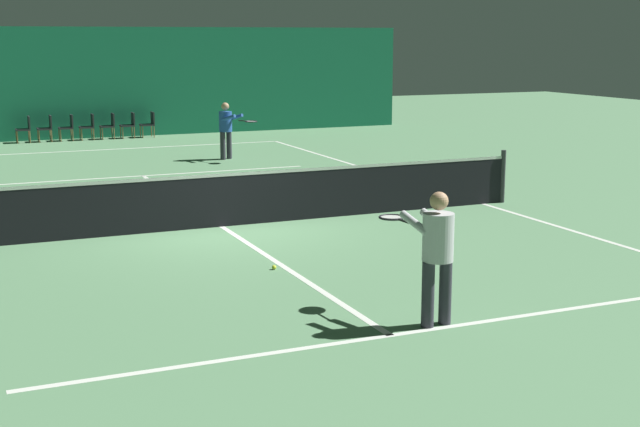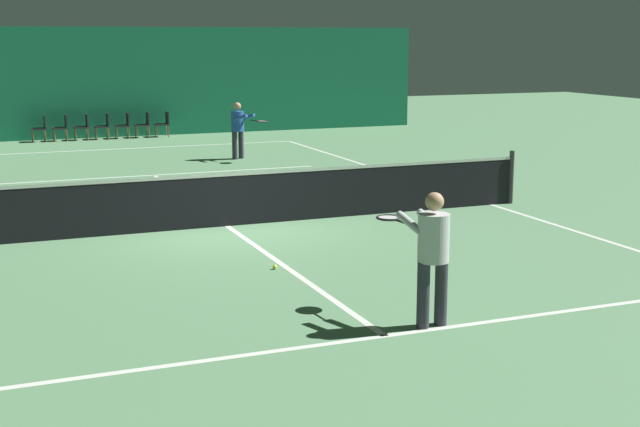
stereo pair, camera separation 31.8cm
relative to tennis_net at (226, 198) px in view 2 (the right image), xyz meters
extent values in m
plane|color=#56845B|center=(0.00, 0.00, -0.51)|extent=(60.00, 60.00, 0.00)
cube|color=#196B4C|center=(0.00, 15.27, 1.31)|extent=(23.00, 0.12, 3.63)
cube|color=silver|center=(0.00, 11.90, -0.51)|extent=(11.00, 0.10, 0.00)
cube|color=silver|center=(0.00, 6.40, -0.51)|extent=(8.25, 0.10, 0.00)
cube|color=silver|center=(0.00, -6.40, -0.51)|extent=(8.25, 0.10, 0.00)
cube|color=silver|center=(5.50, 0.00, -0.51)|extent=(0.10, 23.80, 0.00)
cube|color=silver|center=(0.00, 0.00, -0.51)|extent=(0.10, 12.80, 0.00)
cube|color=black|center=(0.00, 0.00, -0.04)|extent=(11.90, 0.02, 0.95)
cube|color=white|center=(0.00, 0.00, 0.41)|extent=(11.90, 0.02, 0.05)
cylinder|color=#333338|center=(5.95, 0.00, 0.02)|extent=(0.10, 0.10, 1.07)
cylinder|color=#2D2D38|center=(0.54, -6.29, -0.12)|extent=(0.16, 0.16, 0.78)
cylinder|color=#2D2D38|center=(0.79, -6.27, -0.12)|extent=(0.16, 0.16, 0.78)
cylinder|color=#B7B7BC|center=(0.66, -6.28, 0.55)|extent=(0.40, 0.40, 0.56)
sphere|color=tan|center=(0.66, -6.28, 0.97)|extent=(0.22, 0.22, 0.22)
cylinder|color=#B7B7BC|center=(0.49, -6.04, 0.68)|extent=(0.14, 0.54, 0.23)
cylinder|color=#B7B7BC|center=(0.78, -6.01, 0.68)|extent=(0.14, 0.54, 0.23)
cylinder|color=black|center=(0.60, -5.62, 0.61)|extent=(0.06, 0.31, 0.03)
torus|color=black|center=(0.57, -5.32, 0.61)|extent=(0.36, 0.36, 0.03)
cylinder|color=silver|center=(0.57, -5.32, 0.61)|extent=(0.30, 0.30, 0.00)
cylinder|color=#2D2D38|center=(2.87, 8.53, -0.13)|extent=(0.20, 0.20, 0.76)
cylinder|color=#2D2D38|center=(2.65, 8.41, -0.13)|extent=(0.20, 0.20, 0.76)
cylinder|color=#234C99|center=(2.76, 8.47, 0.52)|extent=(0.48, 0.48, 0.55)
sphere|color=tan|center=(2.76, 8.47, 0.94)|extent=(0.21, 0.21, 0.21)
cylinder|color=#234C99|center=(3.00, 8.31, 0.65)|extent=(0.32, 0.51, 0.22)
cylinder|color=#234C99|center=(2.75, 8.18, 0.65)|extent=(0.32, 0.51, 0.22)
cylinder|color=black|center=(3.06, 7.89, 0.58)|extent=(0.17, 0.28, 0.03)
torus|color=black|center=(3.20, 7.62, 0.58)|extent=(0.45, 0.45, 0.03)
cylinder|color=silver|center=(3.20, 7.62, 0.58)|extent=(0.37, 0.37, 0.00)
cylinder|color=brown|center=(-2.19, 14.91, -0.32)|extent=(0.03, 0.03, 0.39)
cylinder|color=brown|center=(-2.19, 14.53, -0.32)|extent=(0.03, 0.03, 0.39)
cylinder|color=brown|center=(-1.81, 14.91, -0.32)|extent=(0.03, 0.03, 0.39)
cylinder|color=brown|center=(-1.81, 14.53, -0.32)|extent=(0.03, 0.03, 0.39)
cube|color=#232328|center=(-2.00, 14.72, -0.10)|extent=(0.44, 0.44, 0.05)
cube|color=#232328|center=(-1.80, 14.72, 0.13)|extent=(0.04, 0.44, 0.40)
cylinder|color=brown|center=(-1.52, 14.91, -0.32)|extent=(0.03, 0.03, 0.39)
cylinder|color=brown|center=(-1.52, 14.53, -0.32)|extent=(0.03, 0.03, 0.39)
cylinder|color=brown|center=(-1.14, 14.91, -0.32)|extent=(0.03, 0.03, 0.39)
cylinder|color=brown|center=(-1.14, 14.53, -0.32)|extent=(0.03, 0.03, 0.39)
cube|color=#232328|center=(-1.33, 14.72, -0.10)|extent=(0.44, 0.44, 0.05)
cube|color=#232328|center=(-1.13, 14.72, 0.13)|extent=(0.04, 0.44, 0.40)
cylinder|color=brown|center=(-0.86, 14.91, -0.32)|extent=(0.03, 0.03, 0.39)
cylinder|color=brown|center=(-0.86, 14.53, -0.32)|extent=(0.03, 0.03, 0.39)
cylinder|color=brown|center=(-0.48, 14.91, -0.32)|extent=(0.03, 0.03, 0.39)
cylinder|color=brown|center=(-0.48, 14.53, -0.32)|extent=(0.03, 0.03, 0.39)
cube|color=#232328|center=(-0.67, 14.72, -0.10)|extent=(0.44, 0.44, 0.05)
cube|color=#232328|center=(-0.47, 14.72, 0.13)|extent=(0.04, 0.44, 0.40)
cylinder|color=brown|center=(-0.20, 14.91, -0.32)|extent=(0.03, 0.03, 0.39)
cylinder|color=brown|center=(-0.20, 14.53, -0.32)|extent=(0.03, 0.03, 0.39)
cylinder|color=brown|center=(0.18, 14.91, -0.32)|extent=(0.03, 0.03, 0.39)
cylinder|color=brown|center=(0.18, 14.53, -0.32)|extent=(0.03, 0.03, 0.39)
cube|color=#232328|center=(-0.01, 14.72, -0.10)|extent=(0.44, 0.44, 0.05)
cube|color=#232328|center=(0.19, 14.72, 0.13)|extent=(0.04, 0.44, 0.40)
cylinder|color=brown|center=(0.46, 14.91, -0.32)|extent=(0.03, 0.03, 0.39)
cylinder|color=brown|center=(0.46, 14.53, -0.32)|extent=(0.03, 0.03, 0.39)
cylinder|color=brown|center=(0.84, 14.91, -0.32)|extent=(0.03, 0.03, 0.39)
cylinder|color=brown|center=(0.84, 14.53, -0.32)|extent=(0.03, 0.03, 0.39)
cube|color=#232328|center=(0.65, 14.72, -0.10)|extent=(0.44, 0.44, 0.05)
cube|color=#232328|center=(0.85, 14.72, 0.13)|extent=(0.04, 0.44, 0.40)
cylinder|color=brown|center=(1.12, 14.91, -0.32)|extent=(0.03, 0.03, 0.39)
cylinder|color=brown|center=(1.12, 14.53, -0.32)|extent=(0.03, 0.03, 0.39)
cylinder|color=brown|center=(1.50, 14.91, -0.32)|extent=(0.03, 0.03, 0.39)
cylinder|color=brown|center=(1.50, 14.53, -0.32)|extent=(0.03, 0.03, 0.39)
cube|color=#232328|center=(1.31, 14.72, -0.10)|extent=(0.44, 0.44, 0.05)
cube|color=#232328|center=(1.51, 14.72, 0.13)|extent=(0.04, 0.44, 0.40)
cylinder|color=brown|center=(1.78, 14.91, -0.32)|extent=(0.03, 0.03, 0.39)
cylinder|color=brown|center=(1.78, 14.53, -0.32)|extent=(0.03, 0.03, 0.39)
cylinder|color=brown|center=(2.16, 14.91, -0.32)|extent=(0.03, 0.03, 0.39)
cylinder|color=brown|center=(2.16, 14.53, -0.32)|extent=(0.03, 0.03, 0.39)
cube|color=#232328|center=(1.97, 14.72, -0.10)|extent=(0.44, 0.44, 0.05)
cube|color=#232328|center=(2.17, 14.72, 0.13)|extent=(0.04, 0.44, 0.40)
sphere|color=#D1DB33|center=(-0.19, -3.15, -0.48)|extent=(0.07, 0.07, 0.07)
camera|label=1|loc=(-4.55, -14.89, 2.82)|focal=50.00mm
camera|label=2|loc=(-4.26, -15.02, 2.82)|focal=50.00mm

